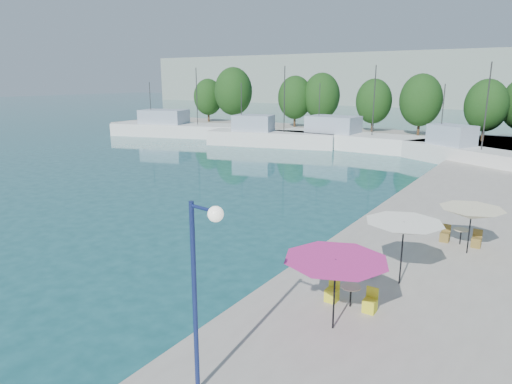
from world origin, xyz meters
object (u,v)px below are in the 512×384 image
Objects in this scene: trawler_03 at (351,140)px; umbrella_pink at (335,267)px; umbrella_cream at (471,214)px; trawler_02 at (268,137)px; street_lamp at (202,266)px; umbrella_white at (404,228)px; trawler_04 at (465,155)px; trawler_01 at (181,129)px.

umbrella_pink is (15.61, -40.49, 1.63)m from trawler_03.
umbrella_cream is at bearing 75.18° from umbrella_pink.
trawler_02 reaches higher than umbrella_cream.
trawler_03 is at bearing 120.07° from umbrella_cream.
trawler_02 is 44.83m from umbrella_pink.
trawler_02 is 48.14m from street_lamp.
umbrella_cream is at bearing -60.25° from trawler_02.
trawler_03 is at bearing 115.29° from street_lamp.
umbrella_white is 0.59× the size of street_lamp.
trawler_04 reaches higher than umbrella_cream.
trawler_04 is 40.78m from street_lamp.
trawler_02 is at bearing 124.46° from umbrella_pink.
trawler_03 is 6.10× the size of umbrella_pink.
trawler_04 reaches higher than umbrella_pink.
trawler_04 is at bearing 98.80° from street_lamp.
street_lamp reaches higher than umbrella_cream.
trawler_01 reaches higher than umbrella_white.
umbrella_pink is at bearing 81.68° from street_lamp.
umbrella_white is at bearing -108.66° from umbrella_cream.
trawler_03 is at bearing 114.49° from umbrella_white.
trawler_02 is at bearing 128.83° from umbrella_white.
street_lamp is at bearing -63.71° from trawler_01.
trawler_02 is 23.29m from trawler_04.
trawler_02 is 3.31× the size of street_lamp.
trawler_03 reaches higher than street_lamp.
trawler_03 is at bearing -170.09° from trawler_04.
umbrella_white is (16.42, -36.06, 1.79)m from trawler_03.
trawler_04 reaches higher than umbrella_white.
trawler_04 is at bearing -19.95° from trawler_01.
trawler_02 is 10.37m from trawler_03.
umbrella_white is at bearing 79.56° from umbrella_pink.
trawler_03 is (25.76, 2.30, 0.00)m from trawler_01.
umbrella_cream is at bearing -52.04° from trawler_04.
street_lamp is at bearing -75.44° from trawler_02.
trawler_02 is at bearing 127.74° from street_lamp.
street_lamp is (-1.35, -4.68, 1.39)m from umbrella_pink.
trawler_03 and trawler_04 have the same top height.
umbrella_white is (42.18, -33.76, 1.79)m from trawler_01.
trawler_03 is (9.75, 3.55, -0.00)m from trawler_02.
street_lamp is at bearing -60.65° from trawler_04.
trawler_03 is at bearing -11.64° from trawler_01.
umbrella_cream is (1.64, 4.86, -0.38)m from umbrella_white.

